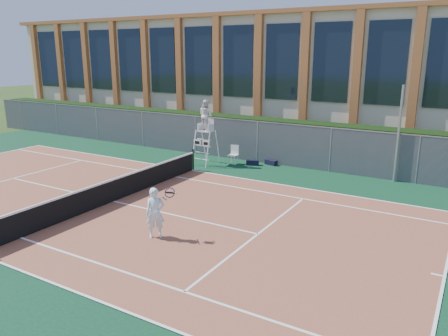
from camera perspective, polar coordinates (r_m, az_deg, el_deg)
The scene contains 13 objects.
ground at distance 17.96m, azimuth -14.24°, elevation -4.32°, with size 120.00×120.00×0.00m, color #233814.
apron at distance 18.64m, azimuth -12.09°, elevation -3.47°, with size 36.00×20.00×0.01m, color #0B321F.
tennis_court at distance 17.95m, azimuth -14.24°, elevation -4.26°, with size 23.77×10.97×0.02m, color brown.
tennis_net at distance 17.80m, azimuth -14.35°, elevation -2.69°, with size 0.10×11.30×1.10m.
fence at distance 24.46m, azimuth 0.15°, elevation 3.88°, with size 40.00×0.06×2.20m, color #595E60, non-canonical shape.
hedge at distance 25.48m, azimuth 1.52°, elevation 4.32°, with size 40.00×1.40×2.20m, color black.
building at distance 32.28m, azimuth 8.58°, elevation 11.83°, with size 45.00×10.60×8.22m.
steel_pole at distance 21.14m, azimuth 21.84°, elevation 4.10°, with size 0.12×0.12×4.40m, color #9EA0A5.
umpire_chair at distance 22.82m, azimuth -2.37°, elevation 6.69°, with size 0.96×1.48×3.45m.
plastic_chair at distance 23.14m, azimuth 1.29°, elevation 1.98°, with size 0.48×0.48×1.00m.
sports_bag_near at distance 23.03m, azimuth 3.75°, elevation 0.72°, with size 0.65×0.26×0.28m, color black.
sports_bag_far at distance 23.18m, azimuth 6.16°, elevation 0.74°, with size 0.65×0.28×0.26m, color black.
tennis_player at distance 14.03m, azimuth -8.95°, elevation -5.80°, with size 0.97×0.78×1.65m.
Camera 1 is at (12.14, -11.92, 5.76)m, focal length 35.00 mm.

